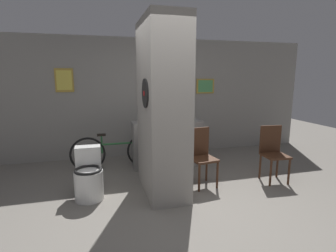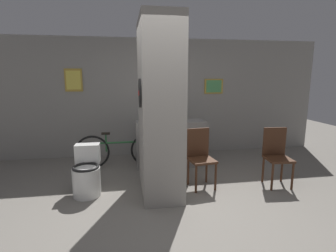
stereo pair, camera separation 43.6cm
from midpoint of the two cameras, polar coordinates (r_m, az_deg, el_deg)
ground_plane at (r=3.77m, az=3.46°, el=-17.41°), size 14.00×14.00×0.00m
wall_back at (r=5.93m, az=-2.05°, el=6.17°), size 8.00×0.09×2.60m
pillar_center at (r=3.95m, az=1.24°, el=3.81°), size 0.61×1.23×2.60m
counter_shelf at (r=5.25m, az=2.96°, el=-3.84°), size 1.38×0.44×0.91m
toilet at (r=4.16m, az=-14.39°, el=-10.25°), size 0.42×0.58×0.73m
chair_near_pillar at (r=4.32m, az=9.90°, el=-6.30°), size 0.43×0.43×0.95m
chair_by_doorway at (r=4.76m, az=25.03°, el=-5.57°), size 0.42×0.42×0.95m
bicycle at (r=5.23m, az=-7.99°, el=-5.25°), size 1.73×0.42×0.71m
bottle_tall at (r=5.01m, az=0.28°, el=2.18°), size 0.08×0.08×0.32m
bottle_short at (r=5.01m, az=-0.98°, el=1.74°), size 0.06×0.06×0.22m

